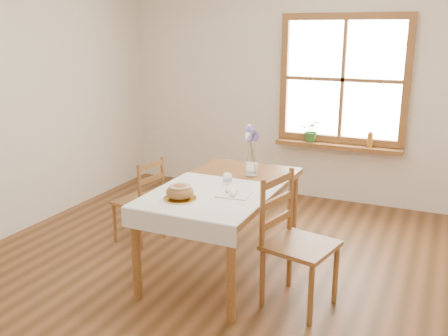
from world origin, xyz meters
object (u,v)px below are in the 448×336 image
at_px(bread_plate, 180,199).
at_px(chair_left, 138,200).
at_px(chair_right, 301,243).
at_px(dining_table, 224,195).
at_px(flower_vase, 252,170).

bearing_deg(bread_plate, chair_left, 141.30).
height_order(chair_right, bread_plate, chair_right).
relative_size(dining_table, chair_right, 1.61).
bearing_deg(flower_vase, chair_right, -45.76).
bearing_deg(bread_plate, flower_vase, 73.41).
bearing_deg(dining_table, bread_plate, -106.48).
height_order(dining_table, chair_left, chair_left).
distance_m(dining_table, chair_right, 0.84).
relative_size(bread_plate, flower_vase, 2.20).
height_order(dining_table, flower_vase, flower_vase).
distance_m(dining_table, flower_vase, 0.40).
xyz_separation_m(dining_table, bread_plate, (-0.14, -0.49, 0.10)).
distance_m(bread_plate, flower_vase, 0.88).
bearing_deg(chair_right, dining_table, 80.12).
xyz_separation_m(chair_left, flower_vase, (1.11, 0.16, 0.39)).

